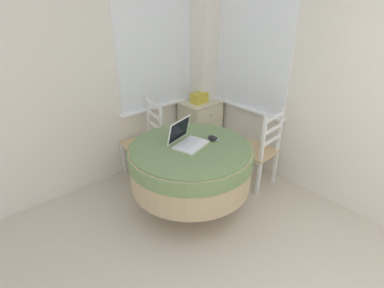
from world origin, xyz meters
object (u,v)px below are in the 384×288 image
(cell_phone, at_px, (215,138))
(round_dining_table, at_px, (191,163))
(laptop, at_px, (187,140))
(dining_chair_near_right_window, at_px, (259,150))
(dining_chair_near_back_window, at_px, (145,142))
(computer_mouse, at_px, (212,138))
(corner_cabinet, at_px, (200,127))
(storage_box, at_px, (199,98))

(cell_phone, bearing_deg, round_dining_table, 174.11)
(laptop, height_order, dining_chair_near_right_window, laptop)
(laptop, xyz_separation_m, dining_chair_near_back_window, (0.05, 0.86, -0.36))
(laptop, relative_size, dining_chair_near_back_window, 0.41)
(laptop, relative_size, cell_phone, 3.24)
(computer_mouse, relative_size, dining_chair_near_right_window, 0.11)
(dining_chair_near_back_window, xyz_separation_m, dining_chair_near_right_window, (0.87, -1.08, 0.00))
(computer_mouse, bearing_deg, cell_phone, 12.48)
(dining_chair_near_right_window, distance_m, corner_cabinet, 1.10)
(cell_phone, bearing_deg, laptop, 162.85)
(cell_phone, bearing_deg, dining_chair_near_right_window, -11.93)
(cell_phone, relative_size, corner_cabinet, 0.16)
(laptop, bearing_deg, computer_mouse, -22.18)
(laptop, relative_size, corner_cabinet, 0.52)
(dining_chair_near_back_window, height_order, storage_box, dining_chair_near_back_window)
(dining_chair_near_right_window, bearing_deg, corner_cabinet, 86.16)
(storage_box, bearing_deg, corner_cabinet, 24.94)
(cell_phone, xyz_separation_m, storage_box, (0.64, 0.94, 0.06))
(laptop, height_order, corner_cabinet, laptop)
(laptop, xyz_separation_m, storage_box, (0.95, 0.85, 0.02))
(cell_phone, bearing_deg, storage_box, 55.67)
(storage_box, bearing_deg, dining_chair_near_right_window, -91.46)
(laptop, distance_m, corner_cabinet, 1.39)
(computer_mouse, xyz_separation_m, dining_chair_near_right_window, (0.66, -0.12, -0.33))
(corner_cabinet, height_order, storage_box, storage_box)
(dining_chair_near_back_window, distance_m, dining_chair_near_right_window, 1.39)
(laptop, bearing_deg, dining_chair_near_back_window, 86.98)
(storage_box, bearing_deg, round_dining_table, -136.20)
(round_dining_table, distance_m, dining_chair_near_right_window, 0.94)
(dining_chair_near_back_window, bearing_deg, computer_mouse, -77.67)
(computer_mouse, bearing_deg, corner_cabinet, 52.88)
(laptop, height_order, cell_phone, laptop)
(storage_box, bearing_deg, laptop, -138.11)
(dining_chair_near_back_window, relative_size, dining_chair_near_right_window, 1.00)
(laptop, distance_m, cell_phone, 0.32)
(round_dining_table, xyz_separation_m, computer_mouse, (0.26, -0.04, 0.21))
(cell_phone, bearing_deg, dining_chair_near_back_window, 105.18)
(dining_chair_near_back_window, height_order, corner_cabinet, dining_chair_near_back_window)
(round_dining_table, bearing_deg, corner_cabinet, 43.11)
(computer_mouse, bearing_deg, dining_chair_near_back_window, 102.33)
(round_dining_table, relative_size, dining_chair_near_right_window, 1.28)
(computer_mouse, relative_size, storage_box, 0.51)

